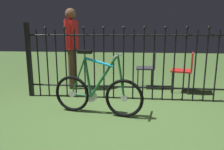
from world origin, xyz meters
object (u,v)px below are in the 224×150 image
(chair_red, at_px, (186,68))
(chair_charcoal, at_px, (149,66))
(person_visitor, at_px, (72,41))
(bicycle, at_px, (97,92))

(chair_red, xyz_separation_m, chair_charcoal, (-0.71, 0.29, -0.01))
(person_visitor, bearing_deg, bicycle, -61.01)
(chair_red, relative_size, person_visitor, 0.48)
(person_visitor, bearing_deg, chair_charcoal, 6.77)
(chair_charcoal, distance_m, person_visitor, 1.72)
(person_visitor, bearing_deg, chair_red, -2.31)
(chair_charcoal, height_order, person_visitor, person_visitor)
(chair_charcoal, relative_size, person_visitor, 0.46)
(bicycle, height_order, person_visitor, person_visitor)
(bicycle, relative_size, person_visitor, 0.80)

